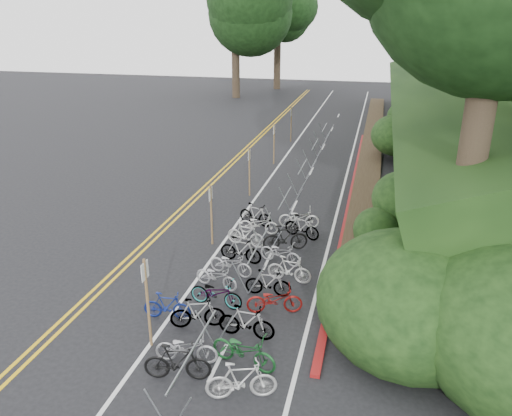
{
  "coord_description": "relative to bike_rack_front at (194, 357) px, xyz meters",
  "views": [
    {
      "loc": [
        6.71,
        -12.36,
        8.69
      ],
      "look_at": [
        2.16,
        6.08,
        1.3
      ],
      "focal_mm": 35.0,
      "sensor_mm": 36.0,
      "label": 1
    }
  ],
  "objects": [
    {
      "name": "ground",
      "position": [
        -2.81,
        2.94,
        -0.84
      ],
      "size": [
        120.0,
        120.0,
        0.0
      ],
      "primitive_type": "plane",
      "color": "black",
      "rests_on": "ground"
    },
    {
      "name": "bike_racks_rest",
      "position": [
        0.19,
        15.94,
        0.02
      ],
      "size": [
        1.14,
        23.0,
        1.17
      ],
      "color": "gray",
      "rests_on": "ground"
    },
    {
      "name": "signpost_near",
      "position": [
        -1.76,
        1.21,
        0.7
      ],
      "size": [
        0.08,
        0.4,
        2.71
      ],
      "color": "brown",
      "rests_on": "ground"
    },
    {
      "name": "embankment",
      "position": [
        10.15,
        21.97,
        1.73
      ],
      "size": [
        14.3,
        48.14,
        9.11
      ],
      "color": "black",
      "rests_on": "ground"
    },
    {
      "name": "bike_valet",
      "position": [
        0.17,
        5.04,
        -0.36
      ],
      "size": [
        3.27,
        12.46,
        1.08
      ],
      "color": "black",
      "rests_on": "ground"
    },
    {
      "name": "signposts_rest",
      "position": [
        -2.21,
        16.94,
        0.59
      ],
      "size": [
        0.08,
        18.4,
        2.5
      ],
      "color": "brown",
      "rests_on": "ground"
    },
    {
      "name": "road_markings",
      "position": [
        -2.18,
        13.03,
        -0.83
      ],
      "size": [
        7.47,
        80.0,
        0.01
      ],
      "color": "gold",
      "rests_on": "ground"
    },
    {
      "name": "bike_front",
      "position": [
        -1.84,
        2.56,
        -0.39
      ],
      "size": [
        0.55,
        1.51,
        0.89
      ],
      "primitive_type": "imported",
      "rotation": [
        0.0,
        0.0,
        1.66
      ],
      "color": "navy",
      "rests_on": "ground"
    },
    {
      "name": "bike_rack_front",
      "position": [
        0.0,
        0.0,
        0.0
      ],
      "size": [
        1.12,
        3.38,
        1.12
      ],
      "color": "gray",
      "rests_on": "ground"
    },
    {
      "name": "red_curb",
      "position": [
        2.89,
        14.94,
        -0.79
      ],
      "size": [
        0.25,
        28.0,
        0.1
      ],
      "primitive_type": "cube",
      "color": "maroon",
      "rests_on": "ground"
    }
  ]
}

